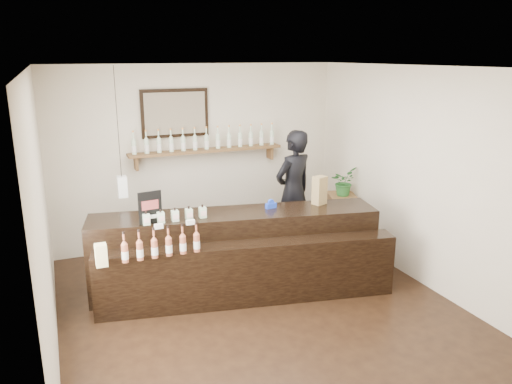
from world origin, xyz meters
name	(u,v)px	position (x,y,z in m)	size (l,w,h in m)	color
ground	(260,309)	(0.00, 0.00, 0.00)	(5.00, 5.00, 0.00)	black
room_shell	(261,170)	(0.00, 0.00, 1.70)	(5.00, 5.00, 5.00)	beige
back_wall_decor	(191,135)	(-0.14, 2.37, 1.75)	(2.66, 0.96, 1.69)	brown
counter	(239,256)	(-0.06, 0.57, 0.47)	(3.67, 1.64, 1.18)	black
promo_sign	(150,208)	(-1.11, 0.68, 1.20)	(0.28, 0.05, 0.39)	black
paper_bag	(320,190)	(1.11, 0.62, 1.20)	(0.21, 0.18, 0.38)	olive
tape_dispenser	(271,205)	(0.44, 0.69, 1.06)	(0.15, 0.08, 0.12)	blue
side_cabinet	(341,220)	(2.00, 1.45, 0.41)	(0.57, 0.66, 0.82)	brown
potted_plant	(343,182)	(2.00, 1.45, 1.03)	(0.39, 0.34, 0.43)	#276227
shopkeeper	(293,184)	(1.19, 1.55, 1.06)	(0.77, 0.51, 2.11)	black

